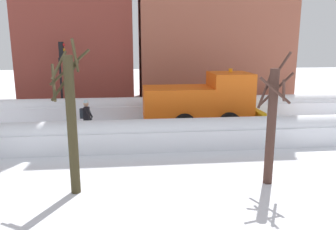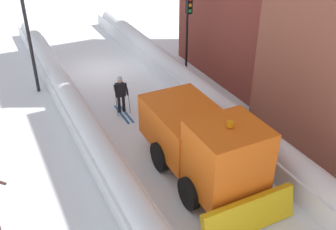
# 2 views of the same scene
# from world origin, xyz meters

# --- Properties ---
(ground_plane) EXTENTS (80.00, 80.00, 0.00)m
(ground_plane) POSITION_xyz_m (0.00, 10.00, 0.00)
(ground_plane) COLOR white
(snowbank_left) EXTENTS (1.10, 36.00, 1.30)m
(snowbank_left) POSITION_xyz_m (-2.81, 10.00, 0.62)
(snowbank_left) COLOR white
(snowbank_left) RESTS_ON ground
(snowbank_right) EXTENTS (1.10, 36.00, 1.29)m
(snowbank_right) POSITION_xyz_m (2.81, 10.00, 0.61)
(snowbank_right) COLOR white
(snowbank_right) RESTS_ON ground
(plow_truck) EXTENTS (3.20, 5.98, 3.12)m
(plow_truck) POSITION_xyz_m (-0.17, 10.57, 1.48)
(plow_truck) COLOR orange
(plow_truck) RESTS_ON ground
(skier) EXTENTS (0.62, 1.80, 1.81)m
(skier) POSITION_xyz_m (0.74, 4.86, 1.00)
(skier) COLOR black
(skier) RESTS_ON ground
(traffic_light_pole) EXTENTS (0.28, 0.42, 4.43)m
(traffic_light_pole) POSITION_xyz_m (-3.72, 2.98, 3.10)
(traffic_light_pole) COLOR black
(traffic_light_pole) RESTS_ON ground
(street_lamp) EXTENTS (0.40, 0.40, 5.35)m
(street_lamp) POSITION_xyz_m (3.78, 1.00, 3.38)
(street_lamp) COLOR black
(street_lamp) RESTS_ON ground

